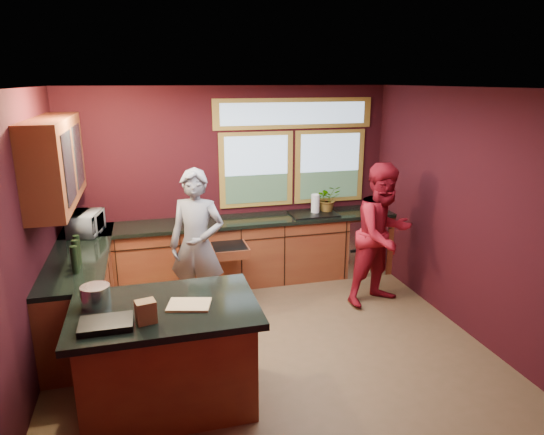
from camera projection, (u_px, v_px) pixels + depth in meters
name	position (u px, v px, depth m)	size (l,w,h in m)	color
floor	(268.00, 342.00, 5.31)	(4.50, 4.50, 0.00)	brown
room_shell	(203.00, 178.00, 4.97)	(4.52, 4.02, 2.71)	black
back_counter	(251.00, 250.00, 6.81)	(4.50, 0.64, 0.93)	maroon
left_counter	(83.00, 291.00, 5.49)	(0.64, 2.30, 0.93)	maroon
island	(168.00, 355.00, 4.19)	(1.55, 1.05, 0.95)	maroon
person_grey	(197.00, 246.00, 5.66)	(0.66, 0.43, 1.81)	slate
person_red	(383.00, 235.00, 6.05)	(0.88, 0.69, 1.81)	maroon
microwave	(86.00, 223.00, 5.96)	(0.50, 0.34, 0.28)	#999999
potted_plant	(328.00, 199.00, 6.96)	(0.35, 0.30, 0.39)	#999999
paper_towel	(315.00, 204.00, 6.88)	(0.12, 0.12, 0.28)	silver
cutting_board	(189.00, 305.00, 4.06)	(0.35, 0.25, 0.02)	tan
stock_pot	(96.00, 296.00, 4.04)	(0.24, 0.24, 0.18)	silver
paper_bag	(146.00, 312.00, 3.77)	(0.15, 0.12, 0.18)	brown
black_tray	(106.00, 324.00, 3.71)	(0.40, 0.28, 0.05)	black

